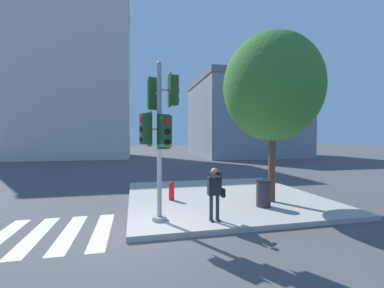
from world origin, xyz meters
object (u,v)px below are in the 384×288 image
at_px(person_photographer, 215,189).
at_px(fire_hydrant, 172,191).
at_px(street_tree, 272,87).
at_px(traffic_signal_pole, 159,123).
at_px(trash_bin, 263,193).

xyz_separation_m(person_photographer, fire_hydrant, (-0.92, 2.83, -0.58)).
bearing_deg(street_tree, fire_hydrant, 164.15).
xyz_separation_m(traffic_signal_pole, person_photographer, (1.64, -0.38, -2.00)).
distance_m(person_photographer, fire_hydrant, 3.03).
bearing_deg(trash_bin, street_tree, 41.90).
xyz_separation_m(traffic_signal_pole, street_tree, (4.55, 1.36, 1.54)).
relative_size(traffic_signal_pole, person_photographer, 3.00).
distance_m(traffic_signal_pole, trash_bin, 4.65).
bearing_deg(fire_hydrant, person_photographer, -72.07).
distance_m(street_tree, trash_bin, 4.12).
relative_size(traffic_signal_pole, street_tree, 0.73).
height_order(fire_hydrant, trash_bin, trash_bin).
bearing_deg(traffic_signal_pole, street_tree, 16.67).
bearing_deg(street_tree, person_photographer, -149.08).
height_order(traffic_signal_pole, trash_bin, traffic_signal_pole).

